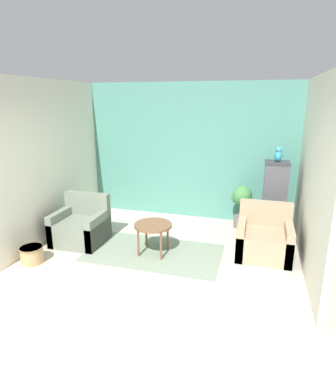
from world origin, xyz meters
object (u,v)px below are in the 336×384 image
object	(u,v)px
armchair_left	(81,227)
armchair_right	(264,239)
coffee_table	(153,227)
potted_plant	(242,201)
parrot	(278,155)
birdcage	(274,201)
wicker_basket	(32,254)

from	to	relation	value
armchair_left	armchair_right	bearing A→B (deg)	6.51
coffee_table	armchair_left	world-z (taller)	armchair_left
armchair_left	potted_plant	size ratio (longest dim) A/B	1.00
potted_plant	armchair_right	bearing A→B (deg)	-68.91
armchair_left	armchair_right	size ratio (longest dim) A/B	1.00
potted_plant	parrot	bearing A→B (deg)	-15.01
birdcage	wicker_basket	xyz separation A→B (m)	(-3.56, -2.18, -0.51)
parrot	wicker_basket	world-z (taller)	parrot
coffee_table	armchair_right	distance (m)	1.78
armchair_left	birdcage	bearing A→B (deg)	22.08
birdcage	potted_plant	bearing A→B (deg)	164.78
wicker_basket	birdcage	bearing A→B (deg)	31.47
armchair_left	potted_plant	world-z (taller)	potted_plant
birdcage	wicker_basket	world-z (taller)	birdcage
armchair_right	wicker_basket	world-z (taller)	armchair_right
armchair_right	parrot	world-z (taller)	parrot
armchair_right	wicker_basket	size ratio (longest dim) A/B	2.38
coffee_table	armchair_right	bearing A→B (deg)	13.64
coffee_table	potted_plant	distance (m)	2.00
armchair_left	parrot	world-z (taller)	parrot
armchair_right	coffee_table	bearing A→B (deg)	-166.36
armchair_right	birdcage	distance (m)	1.03
armchair_right	potted_plant	bearing A→B (deg)	111.09
armchair_right	birdcage	bearing A→B (deg)	81.21
wicker_basket	parrot	bearing A→B (deg)	31.50
coffee_table	wicker_basket	bearing A→B (deg)	-154.52
armchair_left	potted_plant	distance (m)	3.03
parrot	potted_plant	xyz separation A→B (m)	(-0.58, 0.15, -0.96)
armchair_left	birdcage	xyz separation A→B (m)	(3.21, 1.30, 0.37)
armchair_right	birdcage	size ratio (longest dim) A/B	0.61
birdcage	potted_plant	size ratio (longest dim) A/B	1.64
coffee_table	armchair_right	size ratio (longest dim) A/B	0.73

